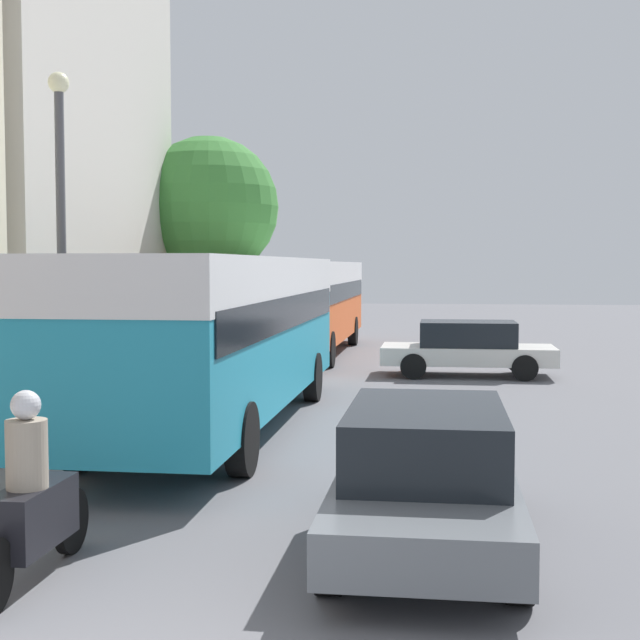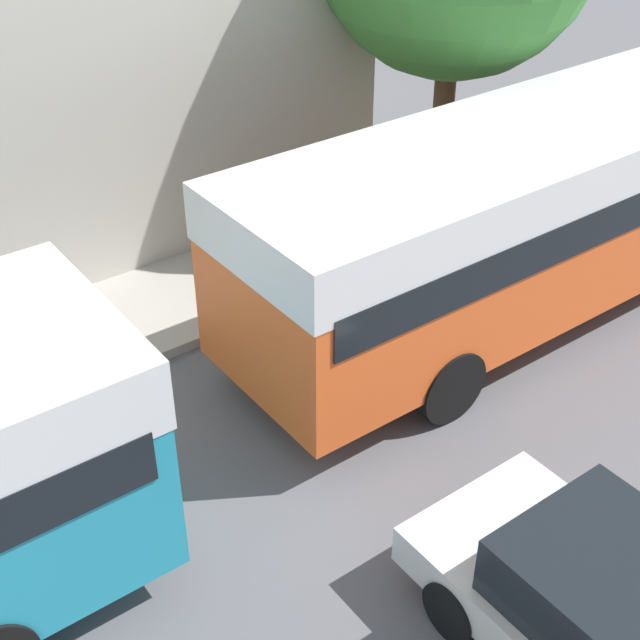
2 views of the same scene
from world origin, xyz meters
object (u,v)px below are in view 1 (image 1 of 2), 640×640
at_px(car_far_curb, 426,473).
at_px(car_crossing, 468,347).
at_px(motorcycle_behind_lead, 31,507).
at_px(bus_lead, 219,317).
at_px(bus_following, 305,294).
at_px(pedestrian_near_curb, 113,341).

bearing_deg(car_far_curb, car_crossing, 86.58).
xyz_separation_m(motorcycle_behind_lead, car_far_curb, (3.43, 1.49, 0.06)).
relative_size(bus_lead, bus_following, 0.96).
bearing_deg(motorcycle_behind_lead, bus_lead, 91.37).
bearing_deg(bus_lead, car_far_curb, -58.87).
relative_size(motorcycle_behind_lead, car_crossing, 0.52).
distance_m(bus_lead, pedestrian_near_curb, 5.71).
distance_m(motorcycle_behind_lead, pedestrian_near_curb, 12.43).
xyz_separation_m(bus_following, pedestrian_near_curb, (-3.11, -8.31, -0.81)).
height_order(bus_following, car_far_curb, bus_following).
relative_size(car_crossing, car_far_curb, 0.97).
bearing_deg(bus_lead, car_crossing, 60.86).
relative_size(bus_following, car_far_curb, 2.49).
bearing_deg(car_far_curb, bus_lead, 121.13).
distance_m(car_crossing, car_far_curb, 13.95).
bearing_deg(car_crossing, pedestrian_near_curb, 114.04).
xyz_separation_m(bus_lead, car_crossing, (4.44, 7.96, -1.18)).
xyz_separation_m(car_crossing, car_far_curb, (-0.83, -13.92, 0.01)).
xyz_separation_m(car_far_curb, pedestrian_near_curb, (-7.16, 10.36, 0.35)).
bearing_deg(pedestrian_near_curb, car_far_curb, -55.35).
height_order(motorcycle_behind_lead, pedestrian_near_curb, pedestrian_near_curb).
bearing_deg(motorcycle_behind_lead, pedestrian_near_curb, 107.48).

